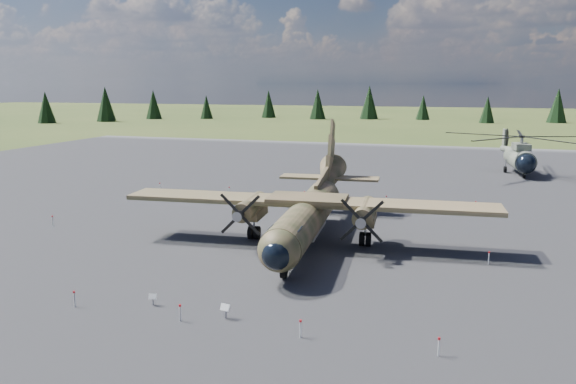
% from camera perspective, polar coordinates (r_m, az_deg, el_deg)
% --- Properties ---
extents(ground, '(500.00, 500.00, 0.00)m').
position_cam_1_polar(ground, '(40.47, -4.41, -5.18)').
color(ground, '#525827').
rests_on(ground, ground).
extents(apron, '(120.00, 120.00, 0.04)m').
position_cam_1_polar(apron, '(49.60, -0.17, -2.12)').
color(apron, '#5C5C61').
rests_on(apron, ground).
extents(transport_plane, '(26.29, 23.82, 8.65)m').
position_cam_1_polar(transport_plane, '(40.38, 2.24, -1.55)').
color(transport_plane, '#333A1F').
rests_on(transport_plane, ground).
extents(helicopter_near, '(21.39, 23.90, 4.94)m').
position_cam_1_polar(helicopter_near, '(75.96, 22.54, 4.29)').
color(helicopter_near, gray).
rests_on(helicopter_near, ground).
extents(info_placard_left, '(0.44, 0.26, 0.64)m').
position_cam_1_polar(info_placard_left, '(30.08, -13.57, -10.40)').
color(info_placard_left, gray).
rests_on(info_placard_left, ground).
extents(info_placard_right, '(0.51, 0.29, 0.76)m').
position_cam_1_polar(info_placard_right, '(27.90, -6.39, -11.71)').
color(info_placard_right, gray).
rests_on(info_placard_right, ground).
extents(barrier_fence, '(33.12, 29.62, 0.85)m').
position_cam_1_polar(barrier_fence, '(40.43, -5.07, -4.46)').
color(barrier_fence, silver).
rests_on(barrier_fence, ground).
extents(treeline, '(301.64, 304.88, 11.00)m').
position_cam_1_polar(treeline, '(34.55, -5.38, 0.29)').
color(treeline, black).
rests_on(treeline, ground).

